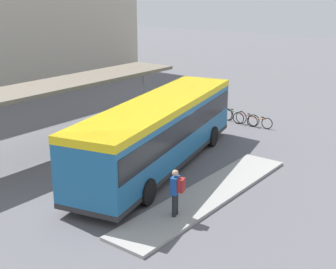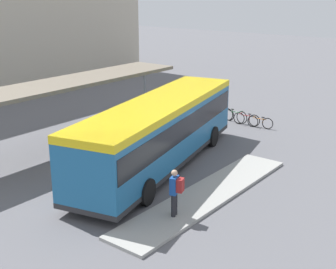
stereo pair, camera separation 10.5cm
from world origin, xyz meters
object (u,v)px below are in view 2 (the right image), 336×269
pedestrian_waiting (176,190)px  bicycle_red (247,119)px  bicycle_black (222,114)px  bicycle_orange (260,122)px  city_bus (160,129)px  bicycle_green (235,116)px

pedestrian_waiting → bicycle_red: bearing=-89.4°
bicycle_red → bicycle_black: size_ratio=1.01×
pedestrian_waiting → bicycle_orange: pedestrian_waiting is taller
pedestrian_waiting → bicycle_black: 13.20m
city_bus → bicycle_black: city_bus is taller
city_bus → pedestrian_waiting: (-3.55, -3.54, -0.68)m
bicycle_red → city_bus: bearing=85.4°
bicycle_green → bicycle_black: bearing=-176.8°
bicycle_orange → bicycle_black: (0.24, 2.66, 0.02)m
pedestrian_waiting → bicycle_red: pedestrian_waiting is taller
bicycle_black → bicycle_green: bearing=177.5°
city_bus → bicycle_red: city_bus is taller
bicycle_orange → bicycle_green: bearing=-13.3°
bicycle_orange → pedestrian_waiting: bearing=96.1°
pedestrian_waiting → bicycle_red: 12.36m
bicycle_orange → bicycle_red: size_ratio=0.93×
pedestrian_waiting → bicycle_black: bearing=-82.3°
pedestrian_waiting → bicycle_green: 12.81m
pedestrian_waiting → bicycle_black: (11.99, 5.46, -0.73)m
bicycle_orange → bicycle_black: bearing=-12.4°
city_bus → pedestrian_waiting: 5.06m
pedestrian_waiting → bicycle_green: pedestrian_waiting is taller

